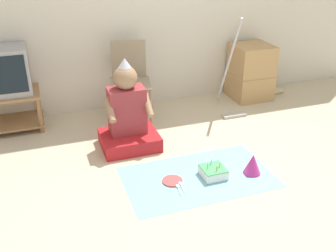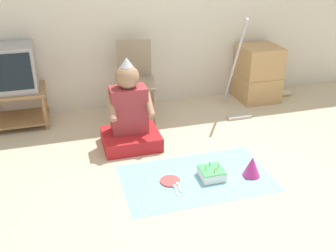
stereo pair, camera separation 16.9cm
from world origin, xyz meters
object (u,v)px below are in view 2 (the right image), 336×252
tv (12,68)px  paper_plate (170,181)px  book_pile (284,93)px  person_seated (130,117)px  birthday_cake (212,173)px  party_hat_blue (252,166)px  folding_chair (135,75)px  dust_mop (236,88)px  cardboard_box_stack (258,74)px

tv → paper_plate: tv is taller
book_pile → person_seated: person_seated is taller
birthday_cake → paper_plate: birthday_cake is taller
book_pile → party_hat_blue: size_ratio=1.07×
birthday_cake → paper_plate: (-0.36, 0.04, -0.04)m
folding_chair → paper_plate: 1.49m
tv → paper_plate: size_ratio=2.74×
book_pile → person_seated: (-2.17, -0.74, 0.28)m
dust_mop → party_hat_blue: (-0.41, -1.23, -0.22)m
person_seated → paper_plate: size_ratio=5.10×
dust_mop → birthday_cake: 1.41m
book_pile → birthday_cake: 2.22m
birthday_cake → party_hat_blue: party_hat_blue is taller
folding_chair → paper_plate: folding_chair is taller
dust_mop → party_hat_blue: dust_mop is taller
book_pile → folding_chair: bearing=-178.1°
folding_chair → book_pile: bearing=1.9°
dust_mop → person_seated: size_ratio=1.26×
tv → folding_chair: bearing=-4.7°
cardboard_box_stack → tv: bearing=179.1°
tv → birthday_cake: 2.33m
dust_mop → birthday_cake: (-0.75, -1.16, -0.27)m
paper_plate → tv: bearing=129.6°
folding_chair → cardboard_box_stack: folding_chair is taller
person_seated → paper_plate: (0.19, -0.74, -0.29)m
dust_mop → book_pile: dust_mop is taller
paper_plate → folding_chair: bearing=89.8°
cardboard_box_stack → book_pile: cardboard_box_stack is taller
tv → book_pile: tv is taller
tv → dust_mop: size_ratio=0.42×
person_seated → birthday_cake: person_seated is taller
tv → birthday_cake: (1.62, -1.56, -0.60)m
party_hat_blue → paper_plate: bearing=171.4°
tv → party_hat_blue: size_ratio=2.60×
party_hat_blue → paper_plate: party_hat_blue is taller
folding_chair → person_seated: 0.72m
tv → cardboard_box_stack: tv is taller
folding_chair → party_hat_blue: (0.70, -1.52, -0.39)m
dust_mop → book_pile: size_ratio=5.70×
party_hat_blue → folding_chair: bearing=114.7°
party_hat_blue → paper_plate: (-0.70, 0.11, -0.09)m
party_hat_blue → tv: bearing=140.3°
dust_mop → cardboard_box_stack: bearing=38.0°
cardboard_box_stack → party_hat_blue: cardboard_box_stack is taller
tv → book_pile: 3.29m
folding_chair → birthday_cake: size_ratio=4.20×
tv → folding_chair: 1.27m
dust_mop → book_pile: bearing=22.7°
book_pile → party_hat_blue: 2.04m
tv → person_seated: person_seated is taller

